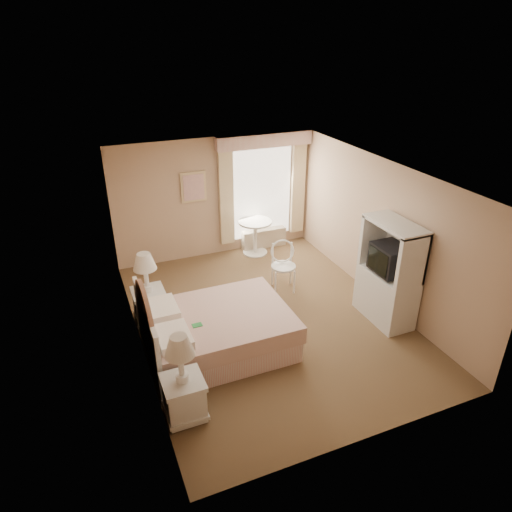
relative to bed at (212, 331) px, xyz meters
name	(u,v)px	position (x,y,z in m)	size (l,w,h in m)	color
room	(269,252)	(1.12, 0.45, 0.90)	(4.21, 5.51, 2.51)	brown
window	(264,189)	(2.17, 3.10, 0.99)	(2.05, 0.22, 2.51)	white
framed_art	(194,187)	(0.67, 3.16, 1.20)	(0.52, 0.04, 0.62)	#D3B482
bed	(212,331)	(0.00, 0.00, 0.00)	(2.12, 1.64, 1.45)	tan
nightstand_near	(183,388)	(-0.72, -1.13, 0.11)	(0.50, 0.50, 1.22)	silver
nightstand_far	(149,298)	(-0.72, 1.11, 0.12)	(0.52, 0.52, 1.25)	silver
round_table	(255,232)	(1.87, 2.85, 0.15)	(0.71, 0.71, 0.75)	white
cafe_chair	(283,262)	(1.79, 1.30, 0.19)	(0.55, 0.55, 0.94)	white
armoire	(388,280)	(2.93, -0.26, 0.37)	(0.52, 1.04, 1.74)	silver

